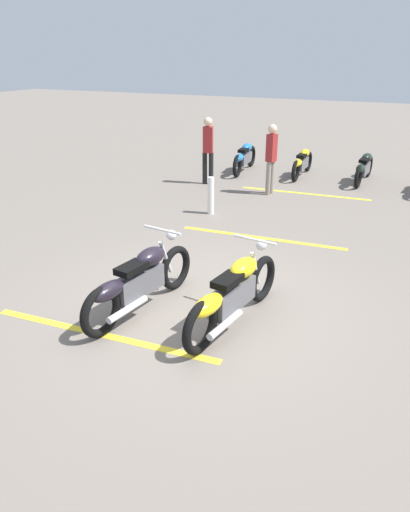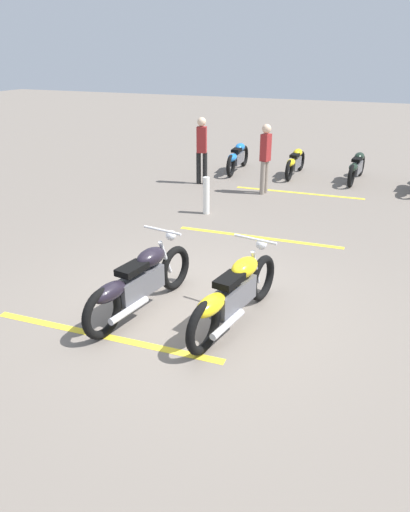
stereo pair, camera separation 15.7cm
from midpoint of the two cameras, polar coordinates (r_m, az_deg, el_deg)
name	(u,v)px [view 2 (the right image)]	position (r m, az deg, el deg)	size (l,w,h in m)	color
ground_plane	(198,305)	(6.86, -1.46, -5.76)	(60.00, 60.00, 0.00)	slate
motorcycle_bright_foreground	(234,294)	(6.16, 2.70, -4.46)	(2.22, 0.66, 1.04)	black
motorcycle_dark_foreground	(139,282)	(6.53, -8.48, -3.04)	(2.22, 0.65, 1.04)	black
motorcycle_row_left	(357,167)	(13.75, 17.16, 10.04)	(1.99, 0.32, 0.75)	black
motorcycle_row_center	(295,162)	(13.99, 10.27, 10.86)	(1.93, 0.26, 0.72)	black
motorcycle_row_right	(237,157)	(14.30, 3.52, 11.58)	(2.08, 0.31, 0.78)	black
bystander_near_row	(202,147)	(12.84, -0.75, 12.71)	(0.24, 0.29, 1.73)	black
bystander_secondary	(265,156)	(12.00, 6.76, 11.70)	(0.28, 0.24, 1.69)	gray
bollard_post	(206,196)	(10.50, -0.28, 7.15)	(0.14, 0.14, 0.81)	white
parking_stripe_near	(104,336)	(6.30, -12.58, -9.21)	(3.20, 0.12, 0.01)	yellow
parking_stripe_mid	(258,237)	(9.29, 5.85, 2.21)	(3.20, 0.12, 0.01)	yellow
parking_stripe_far	(299,193)	(12.39, 10.63, 7.35)	(3.20, 0.12, 0.01)	yellow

